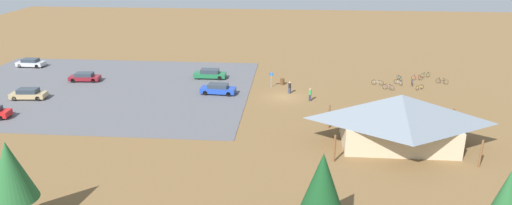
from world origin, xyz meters
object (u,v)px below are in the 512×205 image
object	(u,v)px
car_tan_front_row	(28,94)
pine_east	(10,171)
pine_center	(322,183)
bicycle_yellow_mid_cluster	(420,87)
bicycle_white_edge_north	(398,83)
car_maroon_inner_stall	(85,77)
car_green_end_stall	(210,74)
bicycle_green_near_sign	(425,75)
visitor_by_pavilion	(310,94)
bike_pavilion	(400,117)
trash_bin	(282,82)
bicycle_red_lone_east	(417,78)
car_blue_far_end	(218,89)
lot_sign	(271,78)
visitor_at_bikes	(290,87)
bicycle_blue_back_row	(412,83)
bicycle_silver_yard_right	(377,83)
bicycle_teal_edge_south	(399,78)
bicycle_black_yard_left	(442,81)
car_silver_second_row	(31,63)
bicycle_purple_trailside	(388,87)

from	to	relation	value
car_tan_front_row	pine_east	bearing A→B (deg)	118.51
pine_center	pine_east	bearing A→B (deg)	2.23
pine_center	bicycle_yellow_mid_cluster	bearing A→B (deg)	-113.64
bicycle_white_edge_north	car_maroon_inner_stall	size ratio (longest dim) A/B	0.34
car_green_end_stall	car_maroon_inner_stall	bearing A→B (deg)	9.64
bicycle_green_near_sign	visitor_by_pavilion	bearing A→B (deg)	34.48
bike_pavilion	pine_east	world-z (taller)	pine_east
trash_bin	bicycle_yellow_mid_cluster	bearing A→B (deg)	177.51
bicycle_red_lone_east	car_blue_far_end	xyz separation A→B (m)	(28.43, 9.10, 0.40)
bicycle_green_near_sign	pine_center	bearing A→B (deg)	66.84
lot_sign	visitor_at_bikes	size ratio (longest dim) A/B	1.33
bike_pavilion	bicycle_green_near_sign	bearing A→B (deg)	-109.88
pine_center	car_blue_far_end	bearing A→B (deg)	-68.16
bicycle_blue_back_row	car_blue_far_end	xyz separation A→B (m)	(27.08, 6.44, 0.38)
bicycle_white_edge_north	bicycle_silver_yard_right	distance (m)	3.01
bike_pavilion	car_tan_front_row	world-z (taller)	bike_pavilion
trash_bin	bicycle_teal_edge_south	distance (m)	17.57
bicycle_white_edge_north	bicycle_black_yard_left	world-z (taller)	bicycle_black_yard_left
trash_bin	bicycle_black_yard_left	distance (m)	23.22
car_green_end_stall	trash_bin	bearing A→B (deg)	169.15
bicycle_red_lone_east	car_silver_second_row	bearing A→B (deg)	-2.07
bicycle_yellow_mid_cluster	bicycle_red_lone_east	xyz separation A→B (m)	(-0.76, -4.74, 0.02)
pine_center	pine_east	distance (m)	21.84
trash_bin	bicycle_red_lone_east	world-z (taller)	trash_bin
bicycle_yellow_mid_cluster	car_tan_front_row	xyz separation A→B (m)	(52.08, 8.49, 0.40)
lot_sign	car_silver_second_row	size ratio (longest dim) A/B	0.50
lot_sign	pine_center	bearing A→B (deg)	98.81
bicycle_purple_trailside	car_tan_front_row	world-z (taller)	car_tan_front_row
trash_bin	bicycle_black_yard_left	bearing A→B (deg)	-174.09
bicycle_yellow_mid_cluster	visitor_at_bikes	xyz separation A→B (m)	(18.05, 3.13, 0.52)
car_silver_second_row	visitor_by_pavilion	bearing A→B (deg)	164.06
car_maroon_inner_stall	bicycle_teal_edge_south	bearing A→B (deg)	-174.53
car_blue_far_end	car_maroon_inner_stall	xyz separation A→B (m)	(20.52, -4.22, -0.06)
bicycle_yellow_mid_cluster	bicycle_teal_edge_south	world-z (taller)	bicycle_teal_edge_south
bicycle_purple_trailside	car_silver_second_row	size ratio (longest dim) A/B	0.35
bicycle_purple_trailside	car_blue_far_end	distance (m)	23.65
bicycle_green_near_sign	car_tan_front_row	size ratio (longest dim) A/B	0.36
trash_bin	car_silver_second_row	distance (m)	41.77
pine_east	bicycle_white_edge_north	distance (m)	51.62
bicycle_silver_yard_right	bicycle_purple_trailside	bearing A→B (deg)	117.98
pine_center	car_tan_front_row	xyz separation A→B (m)	(36.73, -26.59, -3.42)
pine_east	car_tan_front_row	size ratio (longest dim) A/B	1.49
bicycle_white_edge_north	bicycle_teal_edge_south	size ratio (longest dim) A/B	0.88
bicycle_silver_yard_right	pine_east	bearing A→B (deg)	49.98
bike_pavilion	pine_center	xyz separation A→B (m)	(8.50, 15.94, 1.05)
car_green_end_stall	car_silver_second_row	bearing A→B (deg)	-7.56
bike_pavilion	bicycle_red_lone_east	distance (m)	25.22
bicycle_yellow_mid_cluster	bicycle_red_lone_east	world-z (taller)	bicycle_red_lone_east
pine_center	car_silver_second_row	xyz separation A→B (m)	(45.12, -42.04, -3.43)
bicycle_silver_yard_right	trash_bin	bearing A→B (deg)	3.92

